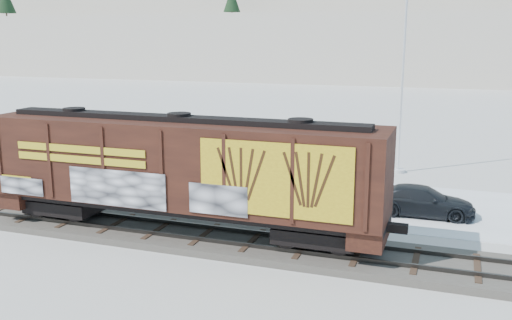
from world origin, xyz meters
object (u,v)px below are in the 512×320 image
at_px(hopper_railcar, 181,167).
at_px(flagpole, 404,90).
at_px(car_silver, 168,166).
at_px(car_white, 290,187).
at_px(car_dark, 422,201).

distance_m(hopper_railcar, flagpole, 16.21).
height_order(hopper_railcar, flagpole, flagpole).
height_order(car_silver, car_white, car_white).
relative_size(flagpole, car_dark, 2.85).
distance_m(flagpole, car_dark, 9.41).
bearing_deg(car_white, car_silver, 58.30).
relative_size(car_silver, car_dark, 0.99).
bearing_deg(hopper_railcar, car_dark, 35.48).
bearing_deg(flagpole, car_dark, -77.76).
distance_m(car_silver, car_white, 8.14).
xyz_separation_m(car_silver, car_dark, (13.89, -2.13, -0.11)).
bearing_deg(hopper_railcar, flagpole, 64.25).
height_order(flagpole, car_white, flagpole).
bearing_deg(flagpole, hopper_railcar, -115.75).
relative_size(hopper_railcar, car_silver, 3.55).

